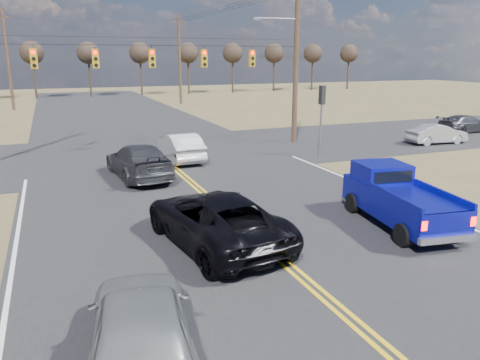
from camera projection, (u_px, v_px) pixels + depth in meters
name	position (u px, v px, depth m)	size (l,w,h in m)	color
ground	(320.00, 294.00, 10.97)	(160.00, 160.00, 0.00)	brown
road_main	(197.00, 187.00, 19.93)	(14.00, 120.00, 0.02)	#28282B
road_cross	(156.00, 153.00, 27.10)	(120.00, 12.00, 0.02)	#28282B
signal_gantry	(162.00, 63.00, 25.80)	(19.60, 4.83, 10.00)	#473323
utility_poles	(156.00, 60.00, 24.87)	(19.60, 58.32, 10.00)	#473323
treeline	(126.00, 52.00, 33.68)	(87.00, 117.80, 7.40)	#33261C
pickup_truck	(398.00, 198.00, 15.35)	(2.52, 5.11, 1.84)	black
silver_suv	(141.00, 328.00, 8.23)	(1.84, 4.57, 1.56)	gray
black_suv	(215.00, 219.00, 13.75)	(2.62, 5.69, 1.58)	black
white_car_queue	(181.00, 147.00, 24.96)	(1.58, 4.52, 1.49)	#BBBBBB
dgrey_car_queue	(139.00, 161.00, 21.41)	(2.15, 5.29, 1.54)	#35353A
cross_car_east_near	(437.00, 134.00, 29.76)	(3.88, 1.35, 1.28)	#96979D
cross_car_east_far	(466.00, 124.00, 34.15)	(4.43, 1.80, 1.28)	#36363B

